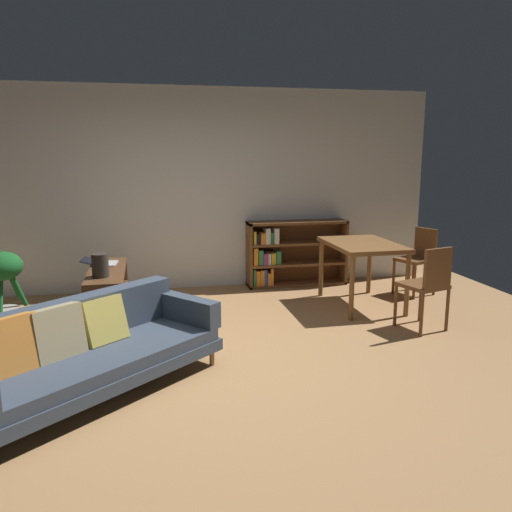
% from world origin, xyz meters
% --- Properties ---
extents(ground_plane, '(8.16, 8.16, 0.00)m').
position_xyz_m(ground_plane, '(0.00, 0.00, 0.00)').
color(ground_plane, '#A87A4C').
extents(back_wall_panel, '(6.80, 0.10, 2.70)m').
position_xyz_m(back_wall_panel, '(0.00, 2.70, 1.35)').
color(back_wall_panel, silver).
rests_on(back_wall_panel, ground_plane).
extents(fabric_couch, '(2.10, 1.94, 0.73)m').
position_xyz_m(fabric_couch, '(-1.10, -0.39, 0.35)').
color(fabric_couch, olive).
rests_on(fabric_couch, ground_plane).
extents(media_console, '(0.39, 1.35, 0.57)m').
position_xyz_m(media_console, '(-1.04, 1.44, 0.28)').
color(media_console, '#56351E').
rests_on(media_console, ground_plane).
extents(open_laptop, '(0.42, 0.33, 0.07)m').
position_xyz_m(open_laptop, '(-1.12, 1.73, 0.59)').
color(open_laptop, silver).
rests_on(open_laptop, media_console).
extents(desk_speaker, '(0.17, 0.17, 0.25)m').
position_xyz_m(desk_speaker, '(-1.08, 1.09, 0.69)').
color(desk_speaker, '#2D2823').
rests_on(desk_speaker, media_console).
extents(potted_floor_plant, '(0.43, 0.54, 0.86)m').
position_xyz_m(potted_floor_plant, '(-2.07, 1.24, 0.55)').
color(potted_floor_plant, '#9E9389').
rests_on(potted_floor_plant, ground_plane).
extents(dining_table, '(0.77, 1.13, 0.78)m').
position_xyz_m(dining_table, '(1.94, 1.34, 0.69)').
color(dining_table, brown).
rests_on(dining_table, ground_plane).
extents(dining_chair_near, '(0.53, 0.51, 0.87)m').
position_xyz_m(dining_chair_near, '(2.90, 1.70, 0.50)').
color(dining_chair_near, brown).
rests_on(dining_chair_near, ground_plane).
extents(dining_chair_far, '(0.50, 0.51, 0.90)m').
position_xyz_m(dining_chair_far, '(2.24, 0.34, 0.52)').
color(dining_chair_far, brown).
rests_on(dining_chair_far, ground_plane).
extents(bookshelf, '(1.40, 0.32, 0.91)m').
position_xyz_m(bookshelf, '(1.35, 2.51, 0.45)').
color(bookshelf, brown).
rests_on(bookshelf, ground_plane).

